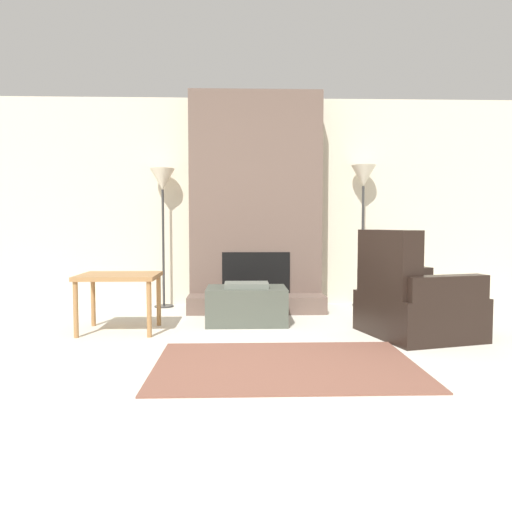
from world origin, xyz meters
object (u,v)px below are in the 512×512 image
at_px(armchair, 411,305).
at_px(floor_lamp_right, 363,185).
at_px(ottoman, 247,305).
at_px(side_table, 119,281).
at_px(floor_lamp_left, 163,188).

bearing_deg(armchair, floor_lamp_right, -14.13).
height_order(ottoman, armchair, armchair).
xyz_separation_m(side_table, floor_lamp_right, (2.67, 1.40, 1.03)).
bearing_deg(side_table, floor_lamp_right, 27.72).
relative_size(armchair, floor_lamp_left, 0.65).
relative_size(armchair, side_table, 1.51).
relative_size(armchair, floor_lamp_right, 0.63).
relative_size(side_table, floor_lamp_left, 0.43).
bearing_deg(floor_lamp_left, floor_lamp_right, 0.00).
height_order(armchair, side_table, armchair).
distance_m(side_table, floor_lamp_right, 3.19).
distance_m(armchair, floor_lamp_right, 2.10).
bearing_deg(ottoman, floor_lamp_left, 133.21).
xyz_separation_m(floor_lamp_left, floor_lamp_right, (2.47, 0.00, 0.04)).
height_order(floor_lamp_left, floor_lamp_right, floor_lamp_right).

